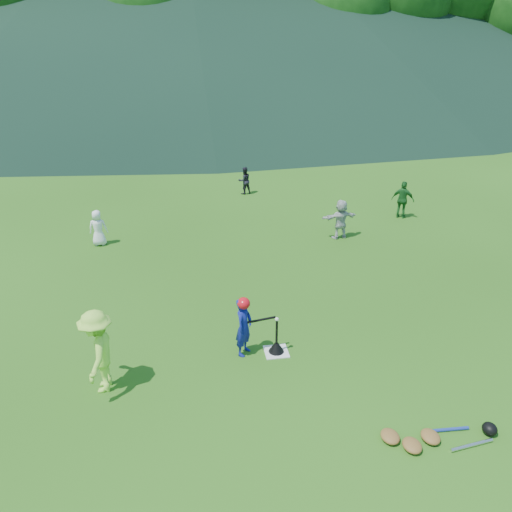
{
  "coord_description": "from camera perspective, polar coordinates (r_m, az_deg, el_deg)",
  "views": [
    {
      "loc": [
        -1.62,
        -7.77,
        5.67
      ],
      "look_at": [
        0.0,
        2.5,
        0.9
      ],
      "focal_mm": 35.0,
      "sensor_mm": 36.0,
      "label": 1
    }
  ],
  "objects": [
    {
      "name": "ground",
      "position": [
        9.76,
        2.33,
        -10.92
      ],
      "size": [
        120.0,
        120.0,
        0.0
      ],
      "primitive_type": "plane",
      "color": "#255112",
      "rests_on": "ground"
    },
    {
      "name": "home_plate",
      "position": [
        9.75,
        2.33,
        -10.87
      ],
      "size": [
        0.45,
        0.45,
        0.02
      ],
      "primitive_type": "cube",
      "color": "silver",
      "rests_on": "ground"
    },
    {
      "name": "fielder_b",
      "position": [
        18.71,
        -1.33,
        8.61
      ],
      "size": [
        0.59,
        0.52,
        1.01
      ],
      "primitive_type": "imported",
      "rotation": [
        0.0,
        0.0,
        3.46
      ],
      "color": "black",
      "rests_on": "ground"
    },
    {
      "name": "batter_gear",
      "position": [
        9.16,
        -1.27,
        -5.59
      ],
      "size": [
        0.73,
        0.26,
        0.53
      ],
      "color": "red",
      "rests_on": "ground"
    },
    {
      "name": "outfield_fence",
      "position": [
        36.15,
        -6.59,
        16.59
      ],
      "size": [
        70.07,
        0.08,
        1.33
      ],
      "color": "gray",
      "rests_on": "ground"
    },
    {
      "name": "fielder_a",
      "position": [
        14.8,
        -17.61,
        3.08
      ],
      "size": [
        0.52,
        0.35,
        1.03
      ],
      "primitive_type": "imported",
      "rotation": [
        0.0,
        0.0,
        3.11
      ],
      "color": "white",
      "rests_on": "ground"
    },
    {
      "name": "adult_coach",
      "position": [
        8.86,
        -17.56,
        -10.36
      ],
      "size": [
        0.65,
        1.02,
        1.52
      ],
      "primitive_type": "imported",
      "rotation": [
        0.0,
        0.0,
        -1.66
      ],
      "color": "#AEF548",
      "rests_on": "ground"
    },
    {
      "name": "baseball",
      "position": [
        9.35,
        2.41,
        -7.24
      ],
      "size": [
        0.08,
        0.08,
        0.08
      ],
      "primitive_type": "sphere",
      "color": "white",
      "rests_on": "batting_tee"
    },
    {
      "name": "fielder_d",
      "position": [
        14.79,
        9.65,
        4.18
      ],
      "size": [
        1.13,
        0.52,
        1.17
      ],
      "primitive_type": "imported",
      "rotation": [
        0.0,
        0.0,
        3.3
      ],
      "color": "#BBBBBB",
      "rests_on": "ground"
    },
    {
      "name": "equipment_pile",
      "position": [
        8.4,
        19.38,
        -18.95
      ],
      "size": [
        1.8,
        0.57,
        0.19
      ],
      "color": "olive",
      "rests_on": "ground"
    },
    {
      "name": "batting_tee",
      "position": [
        9.68,
        2.34,
        -10.3
      ],
      "size": [
        0.3,
        0.3,
        0.68
      ],
      "color": "black",
      "rests_on": "home_plate"
    },
    {
      "name": "batter_child",
      "position": [
        9.41,
        -1.39,
        -8.1
      ],
      "size": [
        0.47,
        0.51,
        1.17
      ],
      "primitive_type": "imported",
      "rotation": [
        0.0,
        0.0,
        0.98
      ],
      "color": "navy",
      "rests_on": "ground"
    },
    {
      "name": "fielder_c",
      "position": [
        16.88,
        16.43,
        6.18
      ],
      "size": [
        0.76,
        0.64,
        1.22
      ],
      "primitive_type": "imported",
      "rotation": [
        0.0,
        0.0,
        2.55
      ],
      "color": "#1C5D22",
      "rests_on": "ground"
    }
  ]
}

